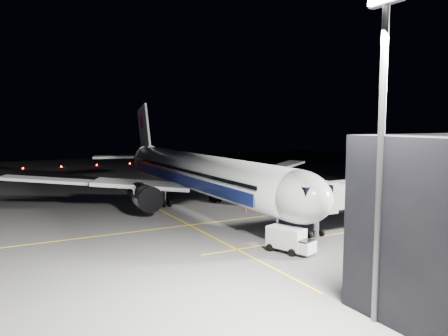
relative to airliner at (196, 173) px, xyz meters
name	(u,v)px	position (x,y,z in m)	size (l,w,h in m)	color
ground	(199,207)	(1.08, 0.00, -5.16)	(200.00, 200.00, 0.00)	#4C4C4F
guide_line_main	(231,220)	(11.08, 0.00, -5.16)	(0.25, 80.00, 0.01)	gold
guide_line_cross	(162,211)	(1.08, -6.00, -5.16)	(70.00, 0.25, 0.01)	gold
guide_line_side	(354,231)	(23.08, 10.00, -5.16)	(0.25, 40.00, 0.01)	gold
airliner	(196,173)	(0.00, 0.00, 0.00)	(61.48, 54.22, 16.64)	silver
jet_bridge	(402,188)	(23.08, 18.06, -0.58)	(3.60, 34.40, 6.30)	#B2B2B7
floodlight_mast_south	(381,130)	(41.08, -6.01, 7.21)	(2.40, 0.67, 20.70)	#59595E
taxiway_lights	(97,165)	(-70.92, 0.00, -4.94)	(0.44, 60.44, 0.44)	#FF140A
service_truck	(290,239)	(26.37, -1.84, -3.85)	(5.16, 3.48, 2.46)	silver
baggage_tug	(262,192)	(-1.94, 13.33, -4.26)	(2.91, 2.44, 1.95)	black
safety_cone_a	(252,197)	(-1.58, 11.14, -4.89)	(0.36, 0.36, 0.54)	red
safety_cone_b	(245,209)	(7.08, 4.57, -4.87)	(0.40, 0.40, 0.60)	red
safety_cone_c	(235,202)	(1.54, 6.02, -4.86)	(0.40, 0.40, 0.60)	red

